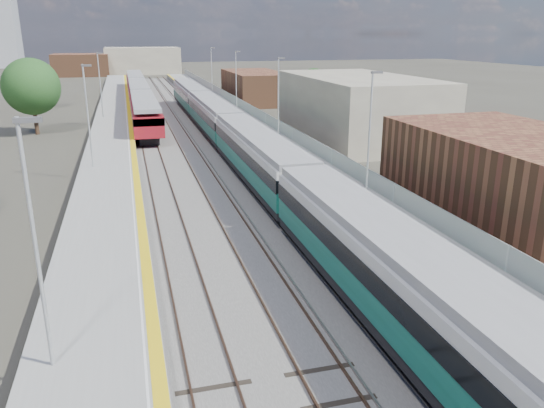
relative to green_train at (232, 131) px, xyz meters
name	(u,v)px	position (x,y,z in m)	size (l,w,h in m)	color
ground	(200,136)	(-1.50, 10.75, -2.26)	(320.00, 320.00, 0.00)	#47443A
ballast_bed	(176,133)	(-3.75, 13.25, -2.23)	(10.50, 155.00, 0.06)	#565451
tracks	(180,129)	(-3.15, 14.92, -2.15)	(8.96, 160.00, 0.17)	#4C3323
platform_right	(242,125)	(3.78, 13.24, -1.72)	(4.70, 155.00, 8.52)	slate
platform_left	(113,131)	(-10.55, 13.24, -1.74)	(4.30, 155.00, 8.52)	slate
buildings	(75,33)	(-19.62, 99.34, 8.45)	(72.00, 185.50, 40.00)	brown
green_train	(232,131)	(0.00, 0.00, 0.00)	(2.91, 81.00, 3.20)	black
red_train	(139,94)	(-7.00, 34.44, -0.06)	(2.94, 59.53, 3.71)	black
tree_b	(31,87)	(-18.61, 16.47, 2.90)	(6.04, 6.04, 8.19)	#382619
tree_c	(45,86)	(-20.24, 39.54, 1.02)	(3.85, 3.85, 5.22)	#382619
tree_d	(314,82)	(18.77, 31.12, 1.31)	(4.19, 4.19, 5.68)	#382619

